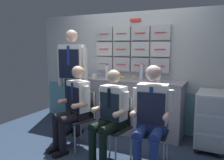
# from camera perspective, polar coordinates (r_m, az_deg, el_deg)

# --- Properties ---
(ground) EXTENTS (4.80, 4.80, 0.04)m
(ground) POSITION_cam_1_polar(r_m,az_deg,el_deg) (3.41, -3.11, -18.65)
(ground) COLOR #26354D
(galley_bulkhead) EXTENTS (4.20, 0.14, 2.15)m
(galley_bulkhead) POSITION_cam_1_polar(r_m,az_deg,el_deg) (4.31, 5.71, 2.27)
(galley_bulkhead) COLOR #AFB6BA
(galley_bulkhead) RESTS_ON ground
(galley_counter) EXTENTS (1.83, 0.53, 0.95)m
(galley_counter) POSITION_cam_1_polar(r_m,az_deg,el_deg) (4.14, 4.76, -6.40)
(galley_counter) COLOR #9D97A6
(galley_counter) RESTS_ON ground
(service_trolley) EXTENTS (0.40, 0.65, 0.86)m
(service_trolley) POSITION_cam_1_polar(r_m,az_deg,el_deg) (3.78, 23.32, -8.70)
(service_trolley) COLOR black
(service_trolley) RESTS_ON ground
(folding_chair_left) EXTENTS (0.52, 0.52, 0.85)m
(folding_chair_left) POSITION_cam_1_polar(r_m,az_deg,el_deg) (3.60, -7.26, -7.95)
(folding_chair_left) COLOR #A8AAAF
(folding_chair_left) RESTS_ON ground
(crew_member_left) EXTENTS (0.53, 0.66, 1.24)m
(crew_member_left) POSITION_cam_1_polar(r_m,az_deg,el_deg) (3.47, -9.49, -5.88)
(crew_member_left) COLOR black
(crew_member_left) RESTS_ON ground
(folding_chair_right) EXTENTS (0.47, 0.47, 0.85)m
(folding_chair_right) POSITION_cam_1_polar(r_m,az_deg,el_deg) (3.21, 1.21, -9.92)
(folding_chair_right) COLOR #A8AAAF
(folding_chair_right) RESTS_ON ground
(crew_member_right) EXTENTS (0.48, 0.62, 1.23)m
(crew_member_right) POSITION_cam_1_polar(r_m,az_deg,el_deg) (3.04, -0.59, -8.05)
(crew_member_right) COLOR black
(crew_member_right) RESTS_ON ground
(folding_chair_by_counter) EXTENTS (0.44, 0.44, 0.85)m
(folding_chair_by_counter) POSITION_cam_1_polar(r_m,az_deg,el_deg) (3.11, 10.16, -10.68)
(folding_chair_by_counter) COLOR #A8AAAF
(folding_chair_by_counter) RESTS_ON ground
(crew_member_by_counter) EXTENTS (0.51, 0.66, 1.30)m
(crew_member_by_counter) POSITION_cam_1_polar(r_m,az_deg,el_deg) (2.90, 9.68, -7.93)
(crew_member_by_counter) COLOR black
(crew_member_by_counter) RESTS_ON ground
(crew_member_standing) EXTENTS (0.56, 0.31, 1.80)m
(crew_member_standing) POSITION_cam_1_polar(r_m,az_deg,el_deg) (3.97, -9.79, 2.03)
(crew_member_standing) COLOR black
(crew_member_standing) RESTS_ON ground
(sparkling_bottle_green) EXTENTS (0.07, 0.07, 0.25)m
(sparkling_bottle_green) POSITION_cam_1_polar(r_m,az_deg,el_deg) (4.20, -1.21, 2.06)
(sparkling_bottle_green) COLOR silver
(sparkling_bottle_green) RESTS_ON galley_counter
(water_bottle_blue_cap) EXTENTS (0.06, 0.06, 0.28)m
(water_bottle_blue_cap) POSITION_cam_1_polar(r_m,az_deg,el_deg) (3.81, 11.69, 1.43)
(water_bottle_blue_cap) COLOR silver
(water_bottle_blue_cap) RESTS_ON galley_counter
(water_bottle_clear) EXTENTS (0.06, 0.06, 0.29)m
(water_bottle_clear) POSITION_cam_1_polar(r_m,az_deg,el_deg) (4.06, 7.31, 2.00)
(water_bottle_clear) COLOR silver
(water_bottle_clear) RESTS_ON galley_counter
(paper_cup_tan) EXTENTS (0.07, 0.07, 0.06)m
(paper_cup_tan) POSITION_cam_1_polar(r_m,az_deg,el_deg) (4.03, -0.03, 0.52)
(paper_cup_tan) COLOR navy
(paper_cup_tan) RESTS_ON galley_counter
(coffee_cup_white) EXTENTS (0.07, 0.07, 0.09)m
(coffee_cup_white) POSITION_cam_1_polar(r_m,az_deg,el_deg) (4.16, -4.38, 0.97)
(coffee_cup_white) COLOR silver
(coffee_cup_white) RESTS_ON galley_counter
(coffee_cup_spare) EXTENTS (0.07, 0.07, 0.06)m
(coffee_cup_spare) POSITION_cam_1_polar(r_m,az_deg,el_deg) (4.34, -1.27, 1.07)
(coffee_cup_spare) COLOR white
(coffee_cup_spare) RESTS_ON galley_counter
(espresso_cup_small) EXTENTS (0.06, 0.06, 0.06)m
(espresso_cup_small) POSITION_cam_1_polar(r_m,az_deg,el_deg) (4.08, 5.35, 0.61)
(espresso_cup_small) COLOR tan
(espresso_cup_small) RESTS_ON galley_counter
(snack_banana) EXTENTS (0.17, 0.10, 0.04)m
(snack_banana) POSITION_cam_1_polar(r_m,az_deg,el_deg) (4.22, 2.10, 0.72)
(snack_banana) COLOR yellow
(snack_banana) RESTS_ON galley_counter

